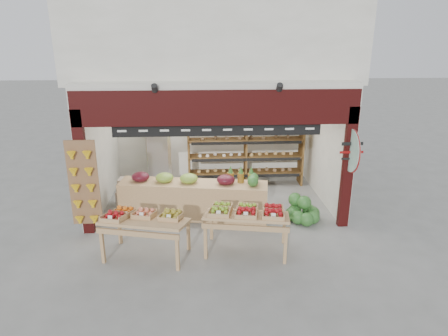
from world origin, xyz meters
TOP-DOWN VIEW (x-y plane):
  - ground at (0.00, 0.00)m, footprint 60.00×60.00m
  - shop_structure at (0.00, 1.61)m, footprint 6.36×5.12m
  - banana_board at (-2.73, -1.17)m, footprint 0.60×0.15m
  - gift_sign at (2.75, -1.15)m, footprint 0.04×0.93m
  - back_shelving at (0.88, 1.62)m, footprint 3.16×0.52m
  - refrigerator at (-1.52, 1.88)m, footprint 0.72×0.72m
  - cardboard_stack at (-1.96, 0.38)m, footprint 1.00×0.73m
  - mid_counter at (-0.55, -0.42)m, footprint 3.42×1.17m
  - display_table_left at (-1.48, -2.03)m, footprint 1.70×1.19m
  - display_table_right at (0.51, -2.01)m, footprint 1.72×1.14m
  - watermelon_pile at (1.93, -0.77)m, footprint 0.81×0.78m

SIDE VIEW (x-z plane):
  - ground at x=0.00m, z-range 0.00..0.00m
  - watermelon_pile at x=1.93m, z-range -0.08..0.52m
  - cardboard_stack at x=-1.96m, z-range -0.09..0.60m
  - mid_counter at x=-0.55m, z-range -0.07..0.99m
  - display_table_left at x=-1.48m, z-range 0.25..1.24m
  - display_table_right at x=0.51m, z-range 0.29..1.31m
  - refrigerator at x=-1.52m, z-range 0.00..1.67m
  - banana_board at x=-2.73m, z-range 0.22..2.02m
  - back_shelving at x=0.88m, z-range 0.22..2.16m
  - gift_sign at x=2.75m, z-range 1.29..2.21m
  - shop_structure at x=0.00m, z-range 1.22..6.62m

